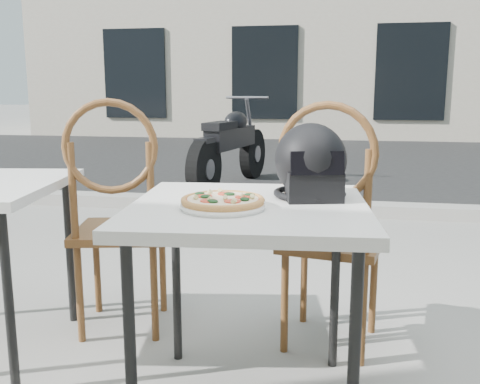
% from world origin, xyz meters
% --- Properties ---
extents(ground, '(80.00, 80.00, 0.00)m').
position_xyz_m(ground, '(0.00, 0.00, 0.00)').
color(ground, gray).
rests_on(ground, ground).
extents(street_asphalt, '(30.00, 8.00, 0.00)m').
position_xyz_m(street_asphalt, '(0.00, 7.00, 0.00)').
color(street_asphalt, black).
rests_on(street_asphalt, ground).
extents(curb, '(30.00, 0.25, 0.12)m').
position_xyz_m(curb, '(0.00, 3.00, 0.06)').
color(curb, gray).
rests_on(curb, ground).
extents(building_across, '(16.00, 6.06, 7.00)m').
position_xyz_m(building_across, '(-0.00, 13.99, 3.50)').
color(building_across, beige).
rests_on(building_across, ground).
extents(cafe_table_main, '(0.90, 0.90, 0.79)m').
position_xyz_m(cafe_table_main, '(-0.27, -0.32, 0.72)').
color(cafe_table_main, silver).
rests_on(cafe_table_main, ground).
extents(plate, '(0.38, 0.38, 0.02)m').
position_xyz_m(plate, '(-0.34, -0.41, 0.80)').
color(plate, white).
rests_on(plate, cafe_table_main).
extents(pizza, '(0.33, 0.33, 0.04)m').
position_xyz_m(pizza, '(-0.34, -0.41, 0.82)').
color(pizza, '#C58948').
rests_on(pizza, plate).
extents(helmet, '(0.33, 0.34, 0.28)m').
position_xyz_m(helmet, '(-0.06, -0.17, 0.91)').
color(helmet, black).
rests_on(helmet, cafe_table_main).
extents(cafe_chair_main, '(0.51, 0.51, 1.14)m').
position_xyz_m(cafe_chair_main, '(0.02, 0.20, 0.64)').
color(cafe_chair_main, brown).
rests_on(cafe_chair_main, ground).
extents(cafe_chair_side, '(0.52, 0.52, 1.15)m').
position_xyz_m(cafe_chair_side, '(-0.98, 0.21, 0.64)').
color(cafe_chair_side, brown).
rests_on(cafe_chair_side, ground).
extents(motorcycle, '(0.68, 2.22, 1.11)m').
position_xyz_m(motorcycle, '(-1.22, 4.28, 0.49)').
color(motorcycle, black).
rests_on(motorcycle, street_asphalt).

